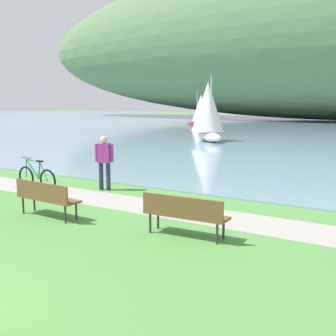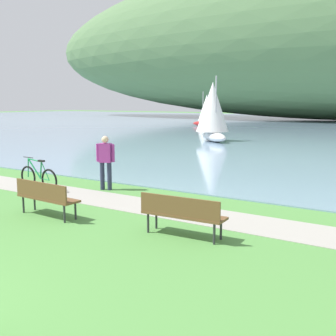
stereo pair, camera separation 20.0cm
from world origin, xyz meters
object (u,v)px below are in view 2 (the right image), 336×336
at_px(sailboat_toward_hillside, 213,111).
at_px(sailboat_mid_bay, 207,110).
at_px(bicycle_leaning_near_bench, 38,177).
at_px(person_at_shoreline, 106,159).
at_px(park_bench_further_along, 182,212).
at_px(park_bench_near_camera, 45,196).

bearing_deg(sailboat_toward_hillside, sailboat_mid_bay, 119.36).
distance_m(bicycle_leaning_near_bench, person_at_shoreline, 2.22).
bearing_deg(sailboat_mid_bay, sailboat_toward_hillside, -60.64).
relative_size(sailboat_mid_bay, sailboat_toward_hillside, 0.87).
relative_size(park_bench_further_along, bicycle_leaning_near_bench, 1.03).
height_order(sailboat_mid_bay, sailboat_toward_hillside, sailboat_toward_hillside).
distance_m(park_bench_further_along, bicycle_leaning_near_bench, 6.45).
xyz_separation_m(bicycle_leaning_near_bench, sailboat_mid_bay, (-11.64, 33.16, 1.47)).
height_order(park_bench_further_along, person_at_shoreline, person_at_shoreline).
bearing_deg(sailboat_mid_bay, park_bench_further_along, -62.72).
height_order(park_bench_further_along, sailboat_toward_hillside, sailboat_toward_hillside).
xyz_separation_m(park_bench_further_along, sailboat_mid_bay, (-17.90, 34.72, 1.34)).
bearing_deg(bicycle_leaning_near_bench, sailboat_toward_hillside, 99.41).
bearing_deg(park_bench_further_along, sailboat_toward_hillside, 115.54).
xyz_separation_m(park_bench_further_along, sailboat_toward_hillside, (-9.19, 19.23, 1.62)).
xyz_separation_m(person_at_shoreline, sailboat_toward_hillside, (-4.72, 16.50, 1.16)).
height_order(person_at_shoreline, sailboat_toward_hillside, sailboat_toward_hillside).
xyz_separation_m(sailboat_mid_bay, sailboat_toward_hillside, (8.71, -15.49, 0.28)).
bearing_deg(sailboat_mid_bay, park_bench_near_camera, -67.84).
relative_size(park_bench_further_along, person_at_shoreline, 1.07).
xyz_separation_m(bicycle_leaning_near_bench, person_at_shoreline, (1.79, 1.17, 0.58)).
relative_size(bicycle_leaning_near_bench, sailboat_toward_hillside, 0.40).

